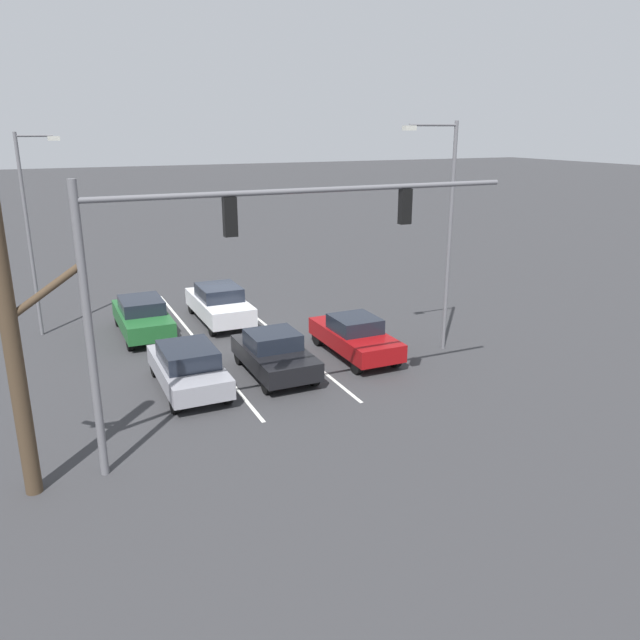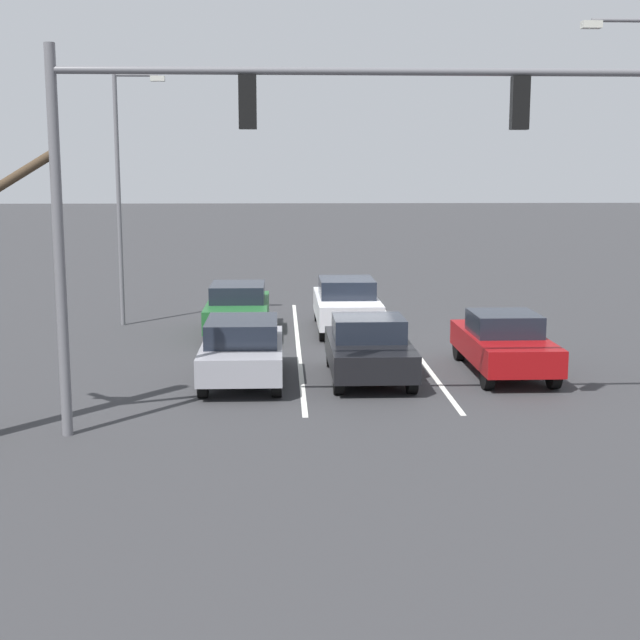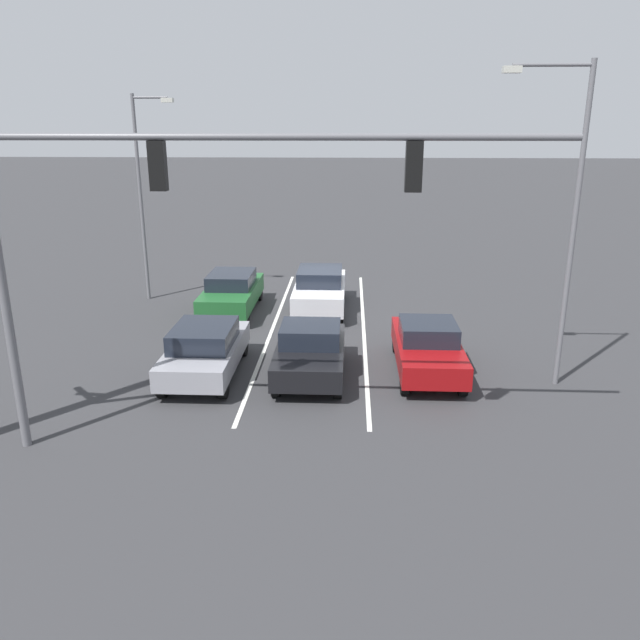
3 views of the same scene
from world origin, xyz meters
TOP-DOWN VIEW (x-y plane):
  - ground_plane at (0.00, 0.00)m, footprint 240.00×240.00m
  - lane_stripe_left_divider at (-1.61, 1.77)m, footprint 0.12×15.54m
  - lane_stripe_center_divider at (1.61, 1.77)m, footprint 0.12×15.54m
  - car_maroon_leftlane_front at (-3.37, 5.68)m, footprint 1.80×4.47m
  - car_gray_rightlane_front at (3.01, 6.23)m, footprint 1.88×4.36m
  - car_black_midlane_front at (-0.00, 6.14)m, footprint 1.91×4.05m
  - car_darkgreen_rightlane_second at (3.42, -0.13)m, footprint 1.84×4.60m
  - car_silver_midlane_second at (0.05, -0.56)m, footprint 1.90×4.76m
  - traffic_signal_gantry at (2.71, 10.53)m, footprint 11.59×0.37m
  - street_lamp_right_shoulder at (7.08, -1.87)m, footprint 1.63×0.24m
  - street_lamp_left_shoulder at (-6.63, 6.40)m, footprint 2.22×0.24m

SIDE VIEW (x-z plane):
  - ground_plane at x=0.00m, z-range 0.00..0.00m
  - lane_stripe_left_divider at x=-1.61m, z-range 0.00..0.01m
  - lane_stripe_center_divider at x=1.61m, z-range 0.00..0.01m
  - car_black_midlane_front at x=0.00m, z-range 0.00..1.49m
  - car_maroon_leftlane_front at x=-3.37m, z-range 0.01..1.53m
  - car_gray_rightlane_front at x=3.01m, z-range 0.03..1.53m
  - car_darkgreen_rightlane_second at x=3.42m, z-range 0.03..1.57m
  - car_silver_midlane_second at x=0.05m, z-range 0.02..1.66m
  - street_lamp_right_shoulder at x=7.08m, z-range 0.57..8.62m
  - street_lamp_left_shoulder at x=-6.63m, z-range 0.66..9.10m
  - traffic_signal_gantry at x=2.71m, z-range 1.68..8.84m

